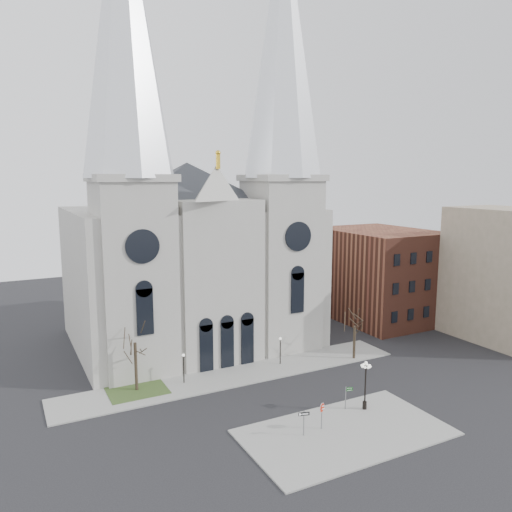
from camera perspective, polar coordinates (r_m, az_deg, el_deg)
name	(u,v)px	position (r m, az deg, el deg)	size (l,w,h in m)	color
ground	(286,417)	(48.94, 3.49, -17.85)	(160.00, 160.00, 0.00)	black
sidewalk_near	(345,432)	(46.77, 10.17, -19.24)	(18.00, 10.00, 0.14)	gray
sidewalk_far	(236,375)	(57.76, -2.27, -13.41)	(40.00, 6.00, 0.14)	gray
grass_patch	(137,390)	(55.30, -13.46, -14.70)	(6.00, 5.00, 0.18)	#2E431D
cathedral	(196,206)	(64.44, -6.87, 5.73)	(33.00, 26.66, 54.00)	#A3A098
bg_building_brick	(379,274)	(80.73, 13.89, -2.03)	(14.00, 18.00, 14.00)	brown
bg_building_tan	(505,275)	(75.64, 26.58, -1.92)	(10.00, 14.00, 18.00)	gray
tree_left	(135,340)	(53.35, -13.68, -9.28)	(3.20, 3.20, 7.50)	black
tree_right	(355,324)	(62.24, 11.23, -7.62)	(3.20, 3.20, 6.00)	black
ped_lamp_left	(184,363)	(55.28, -8.28, -12.04)	(0.32, 0.32, 3.26)	black
ped_lamp_right	(280,346)	(59.97, 2.79, -10.24)	(0.32, 0.32, 3.26)	black
stop_sign	(322,410)	(46.15, 7.53, -17.07)	(0.87, 0.11, 2.42)	slate
globe_lamp	(366,379)	(49.80, 12.41, -13.58)	(1.15, 1.15, 4.77)	black
one_way_sign	(304,419)	(45.04, 5.49, -18.04)	(0.96, 0.30, 2.24)	slate
street_name_sign	(346,396)	(50.12, 10.30, -15.45)	(0.70, 0.25, 2.24)	slate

